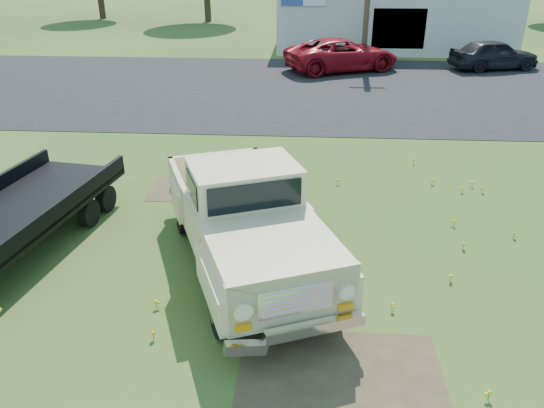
{
  "coord_description": "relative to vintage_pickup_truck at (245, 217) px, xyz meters",
  "views": [
    {
      "loc": [
        0.9,
        -8.95,
        5.62
      ],
      "look_at": [
        0.23,
        1.0,
        0.84
      ],
      "focal_mm": 35.0,
      "sensor_mm": 36.0,
      "label": 1
    }
  ],
  "objects": [
    {
      "name": "dirt_patch_b",
      "position": [
        -1.79,
        3.6,
        -1.08
      ],
      "size": [
        2.2,
        1.6,
        0.01
      ],
      "primitive_type": "cube",
      "color": "#493627",
      "rests_on": "ground"
    },
    {
      "name": "ground",
      "position": [
        0.21,
        0.1,
        -1.08
      ],
      "size": [
        140.0,
        140.0,
        0.0
      ],
      "primitive_type": "plane",
      "color": "#304F19",
      "rests_on": "ground"
    },
    {
      "name": "dirt_patch_a",
      "position": [
        1.71,
        -2.9,
        -1.08
      ],
      "size": [
        3.0,
        2.0,
        0.01
      ],
      "primitive_type": "cube",
      "color": "#493627",
      "rests_on": "ground"
    },
    {
      "name": "vintage_pickup_truck",
      "position": [
        0.0,
        0.0,
        0.0
      ],
      "size": [
        4.35,
        6.37,
        2.16
      ],
      "primitive_type": null,
      "rotation": [
        0.0,
        0.0,
        0.38
      ],
      "color": "beige",
      "rests_on": "ground"
    },
    {
      "name": "commercial_building",
      "position": [
        6.21,
        27.09,
        1.02
      ],
      "size": [
        14.2,
        8.2,
        4.15
      ],
      "color": "#BBBBB6",
      "rests_on": "ground"
    },
    {
      "name": "flatbed_trailer",
      "position": [
        -4.83,
        0.25,
        -0.2
      ],
      "size": [
        3.08,
        6.7,
        1.76
      ],
      "primitive_type": null,
      "rotation": [
        0.0,
        0.0,
        -0.15
      ],
      "color": "black",
      "rests_on": "ground"
    },
    {
      "name": "dark_sedan",
      "position": [
        10.67,
        19.89,
        -0.31
      ],
      "size": [
        4.81,
        2.94,
        1.53
      ],
      "primitive_type": "imported",
      "rotation": [
        0.0,
        0.0,
        1.84
      ],
      "color": "black",
      "rests_on": "ground"
    },
    {
      "name": "red_pickup",
      "position": [
        2.81,
        19.06,
        -0.27
      ],
      "size": [
        6.41,
        4.82,
        1.62
      ],
      "primitive_type": "imported",
      "rotation": [
        0.0,
        0.0,
        1.99
      ],
      "color": "maroon",
      "rests_on": "ground"
    },
    {
      "name": "asphalt_lot",
      "position": [
        0.21,
        15.1,
        -1.08
      ],
      "size": [
        90.0,
        14.0,
        0.02
      ],
      "primitive_type": "cube",
      "color": "black",
      "rests_on": "ground"
    }
  ]
}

